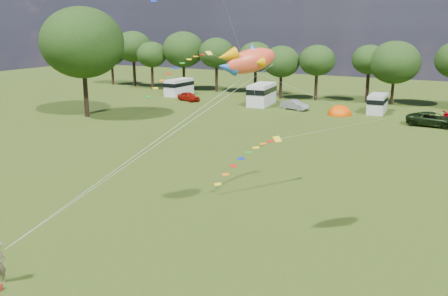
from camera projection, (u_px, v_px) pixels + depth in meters
The scene contains 13 objects.
ground_plane at pixel (147, 262), 24.44m from camera, with size 180.00×180.00×0.00m, color #1E310D.
tree_line at pixel (422, 61), 67.48m from camera, with size 102.98×10.98×10.27m.
big_tree at pixel (82, 43), 59.87m from camera, with size 10.00×10.00×13.28m.
car_a at pixel (189, 97), 74.18m from camera, with size 1.57×3.98×1.33m, color #991309.
car_b at pixel (295, 105), 66.79m from camera, with size 1.38×3.68×1.30m, color gray.
car_d at pixel (433, 119), 56.10m from camera, with size 2.60×5.76×1.57m, color black.
campervan_a at pixel (179, 87), 79.73m from camera, with size 2.47×5.41×2.61m.
campervan_b at pixel (262, 94), 70.52m from camera, with size 3.23×6.34×2.99m.
campervan_c at pixel (378, 103), 64.39m from camera, with size 2.39×4.98×2.38m.
tent_orange at pixel (340, 115), 63.36m from camera, with size 3.10×3.40×2.43m.
fish_kite at pixel (246, 61), 24.35m from camera, with size 2.72×3.11×1.76m.
streamer_kite_b at pixel (184, 67), 42.61m from camera, with size 4.12×4.64×3.78m.
streamer_kite_c at pixel (254, 153), 34.99m from camera, with size 3.08×4.94×2.78m.
Camera 1 is at (13.84, -17.91, 11.43)m, focal length 40.00 mm.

